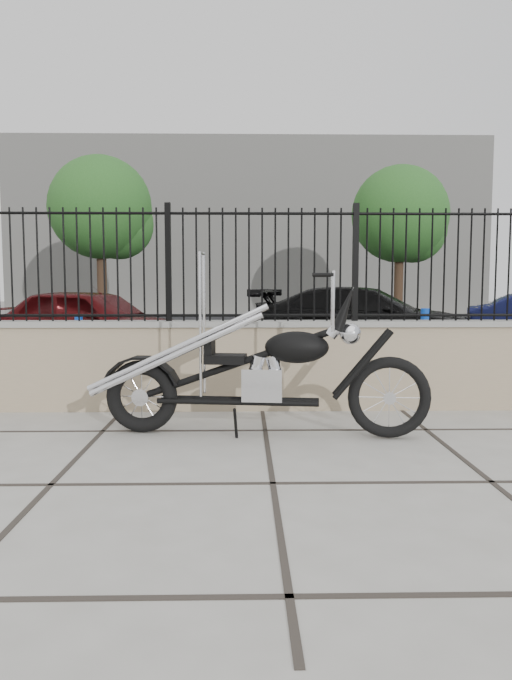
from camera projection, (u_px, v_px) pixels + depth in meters
The scene contains 12 objects.
ground_plane at pixel (273, 484), 4.11m from camera, with size 90.00×90.00×0.00m, color #99968E.
parking_lot at pixel (251, 334), 16.56m from camera, with size 30.00×30.00×0.00m, color black.
retaining_wall at pixel (262, 365), 6.56m from camera, with size 14.00×0.36×0.96m, color gray.
iron_fence at pixel (262, 265), 6.46m from camera, with size 14.00×0.08×1.20m, color black.
background_building at pixel (248, 231), 30.13m from camera, with size 22.00×6.00×8.00m, color beige.
chopper_motorcycle at pixel (257, 343), 5.36m from camera, with size 2.77×0.49×1.66m, color black, non-canonical shape.
car_red at pixel (92, 324), 10.68m from camera, with size 1.55×3.86×1.31m, color #43090B.
car_black at pixel (366, 320), 12.00m from camera, with size 1.83×4.50×1.31m, color black.
bollard_a at pixel (79, 350), 8.34m from camera, with size 0.11×0.11×0.91m, color #0D16C4.
bollard_b at pixel (424, 344), 8.56m from camera, with size 0.12×0.12×1.02m, color #0B47AA.
tree_left at pixel (100, 203), 20.41m from camera, with size 3.47×3.47×5.85m.
tree_right at pixel (400, 210), 20.63m from camera, with size 3.29×3.29×5.56m.
Camera 1 is at (-0.19, -4.00, 1.35)m, focal length 32.00 mm.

